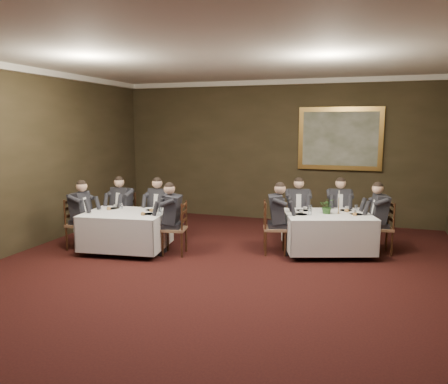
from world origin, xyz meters
The scene contains 27 objects.
ground centered at (0.00, 0.00, 0.00)m, with size 10.00×10.00×0.00m, color black.
ceiling centered at (0.00, 0.00, 3.50)m, with size 8.00×10.00×0.10m, color silver.
back_wall centered at (0.00, 5.00, 1.75)m, with size 8.00×0.10×3.50m, color #2D2616.
crown_molding centered at (0.00, 0.00, 3.44)m, with size 8.00×10.00×0.12m.
table_main centered at (1.58, 2.35, 0.45)m, with size 1.89×1.66×0.67m.
table_second centered at (-2.09, 1.27, 0.45)m, with size 1.68×1.37×0.67m.
chair_main_backleft centered at (0.92, 2.99, 0.28)m, with size 0.52×0.51×1.00m.
diner_main_backleft centered at (0.92, 2.98, 0.51)m, with size 0.50×0.56×1.35m.
chair_main_backright centered at (1.73, 3.26, 0.28)m, with size 0.50×0.49×1.00m.
diner_main_backright centered at (1.73, 3.25, 0.51)m, with size 0.47×0.54×1.35m.
chair_main_endleft centered at (0.63, 2.03, 0.28)m, with size 0.52×0.54×1.00m.
diner_main_endleft centered at (0.64, 2.04, 0.51)m, with size 0.57×0.52×1.35m.
chair_main_endright centered at (2.53, 2.67, 0.28)m, with size 0.50×0.52×1.00m.
diner_main_endright centered at (2.52, 2.67, 0.51)m, with size 0.55×0.49×1.35m.
chair_sec_backleft centered at (-2.60, 2.00, 0.28)m, with size 0.49×0.47×1.00m.
diner_sec_backleft centered at (-2.60, 1.99, 0.51)m, with size 0.45×0.52×1.35m.
chair_sec_backright centered at (-1.78, 2.11, 0.28)m, with size 0.48×0.46×1.00m.
diner_sec_backright centered at (-1.78, 2.10, 0.51)m, with size 0.45×0.52×1.35m.
chair_sec_endright centered at (-1.12, 1.40, 0.28)m, with size 0.50×0.51×1.00m.
diner_sec_endright centered at (-1.14, 1.39, 0.51)m, with size 0.55×0.48×1.35m.
chair_sec_endleft centered at (-3.05, 1.15, 0.28)m, with size 0.44×0.46×1.00m.
diner_sec_endleft centered at (-3.04, 1.15, 0.51)m, with size 0.50×0.44×1.35m.
centerpiece centered at (1.56, 2.36, 0.92)m, with size 0.28×0.24×0.31m, color #2D5926.
candlestick centered at (1.76, 2.44, 0.93)m, with size 0.07×0.07×0.45m.
place_setting_table_main centered at (1.13, 2.56, 0.80)m, with size 0.33×0.31×0.14m.
place_setting_table_second centered at (-2.49, 1.56, 0.80)m, with size 0.33×0.31×0.14m.
painting centered at (1.58, 4.94, 2.08)m, with size 1.96×0.09×1.49m.
Camera 1 is at (2.25, -5.86, 2.42)m, focal length 35.00 mm.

